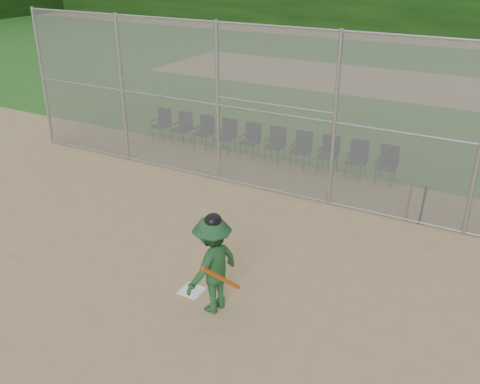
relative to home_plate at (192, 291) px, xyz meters
The scene contains 17 objects.
ground 0.54m from the home_plate, 102.95° to the right, with size 100.00×100.00×0.00m, color tan.
grass_strip 17.47m from the home_plate, 90.40° to the left, with size 100.00×100.00×0.00m, color #245F1C.
dirt_patch_far 17.47m from the home_plate, 90.40° to the left, with size 24.00×24.00×0.00m, color tan.
backstop_fence 4.93m from the home_plate, 91.55° to the left, with size 16.09×0.09×4.00m.
home_plate is the anchor object (origin of this frame).
batter_at_plate 1.06m from the home_plate, 20.82° to the right, with size 1.00×1.31×1.78m.
spare_bats 5.42m from the home_plate, 58.63° to the left, with size 0.36×0.31×0.84m.
chair_0 8.32m from the home_plate, 130.09° to the left, with size 0.54×0.52×0.96m, color #0E1935, non-canonical shape.
chair_1 7.84m from the home_plate, 125.70° to the left, with size 0.54×0.52×0.96m, color #0E1935, non-canonical shape.
chair_2 7.41m from the home_plate, 120.77° to the left, with size 0.54×0.52×0.96m, color #0E1935, non-canonical shape.
chair_3 7.04m from the home_plate, 115.27° to the left, with size 0.54×0.52×0.96m, color #0E1935, non-canonical shape.
chair_4 6.75m from the home_plate, 109.23° to the left, with size 0.54×0.52×0.96m, color #0E1935, non-canonical shape.
chair_5 6.53m from the home_plate, 102.71° to the left, with size 0.54×0.52×0.96m, color #0E1935, non-canonical shape.
chair_6 6.41m from the home_plate, 95.84° to the left, with size 0.54×0.52×0.96m, color #0E1935, non-canonical shape.
chair_7 6.37m from the home_plate, 88.80° to the left, with size 0.54×0.52×0.96m, color #0E1935, non-canonical shape.
chair_8 6.44m from the home_plate, 81.80° to the left, with size 0.54×0.52×0.96m, color #0E1935, non-canonical shape.
chair_9 6.60m from the home_plate, 75.03° to the left, with size 0.54×0.52×0.96m, color #0E1935, non-canonical shape.
Camera 1 is at (4.63, -5.91, 5.51)m, focal length 40.00 mm.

